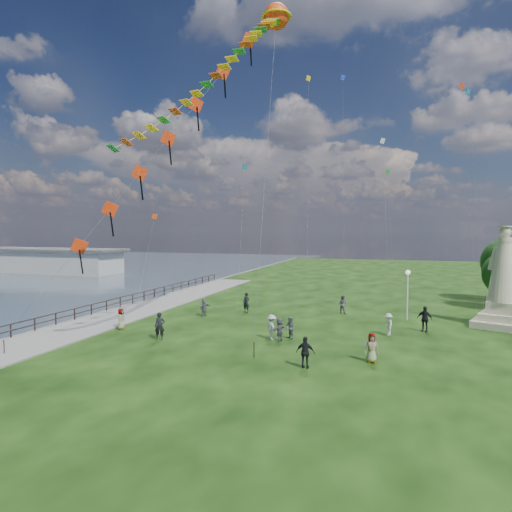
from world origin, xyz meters
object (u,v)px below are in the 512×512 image
(person_4, at_px, (371,348))
(person_5, at_px, (204,307))
(person_11, at_px, (280,330))
(person_6, at_px, (246,303))
(person_9, at_px, (425,319))
(lamppost, at_px, (408,284))
(person_7, at_px, (342,304))
(person_8, at_px, (389,324))
(person_3, at_px, (305,352))
(person_10, at_px, (121,319))
(statue, at_px, (503,289))
(person_1, at_px, (290,328))
(person_2, at_px, (272,327))
(pier_pavilion, at_px, (46,260))
(person_0, at_px, (160,326))
(serpent_kite, at_px, (274,19))

(person_4, distance_m, person_5, 16.70)
(person_11, bearing_deg, person_6, -126.83)
(person_9, bearing_deg, lamppost, 128.16)
(person_5, height_order, person_9, person_9)
(person_6, bearing_deg, person_7, 32.64)
(person_4, height_order, person_8, person_4)
(person_3, relative_size, person_10, 1.10)
(statue, relative_size, person_4, 4.68)
(person_5, height_order, person_8, person_8)
(person_5, distance_m, person_9, 17.42)
(person_4, distance_m, person_8, 6.68)
(person_5, bearing_deg, person_10, 163.97)
(person_1, distance_m, person_6, 9.73)
(person_7, height_order, person_9, person_9)
(person_2, height_order, person_9, person_9)
(person_2, height_order, person_5, person_2)
(pier_pavilion, xyz_separation_m, person_0, (45.30, -37.12, -0.93))
(statue, xyz_separation_m, person_1, (-14.31, -8.36, -2.12))
(person_7, bearing_deg, person_3, 108.19)
(statue, height_order, lamppost, statue)
(person_3, relative_size, person_11, 1.13)
(person_3, xyz_separation_m, person_8, (4.06, 8.74, -0.08))
(lamppost, bearing_deg, person_8, -103.44)
(person_0, xyz_separation_m, person_3, (10.36, -2.82, -0.07))
(person_9, bearing_deg, person_6, -168.77)
(person_0, relative_size, person_4, 1.13)
(person_8, bearing_deg, lamppost, 150.69)
(person_0, relative_size, person_6, 1.03)
(person_4, xyz_separation_m, person_8, (0.81, 6.63, -0.04))
(person_7, relative_size, person_9, 0.88)
(person_2, bearing_deg, person_7, -66.27)
(person_7, bearing_deg, person_8, 138.29)
(statue, xyz_separation_m, serpent_kite, (-16.20, -5.78, 19.35))
(person_2, height_order, serpent_kite, serpent_kite)
(person_2, bearing_deg, person_9, -108.80)
(person_5, relative_size, person_8, 0.98)
(person_3, bearing_deg, person_10, -14.43)
(person_3, distance_m, person_10, 15.32)
(lamppost, relative_size, person_0, 2.23)
(person_7, bearing_deg, pier_pavilion, -4.86)
(person_8, relative_size, person_10, 0.99)
(person_7, bearing_deg, person_9, 160.68)
(person_0, height_order, person_4, person_0)
(person_2, bearing_deg, person_0, 60.49)
(person_9, distance_m, person_11, 10.84)
(person_0, bearing_deg, person_9, -5.28)
(person_6, bearing_deg, person_1, -35.72)
(pier_pavilion, relative_size, person_0, 16.44)
(lamppost, height_order, person_9, lamppost)
(lamppost, relative_size, person_4, 2.51)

